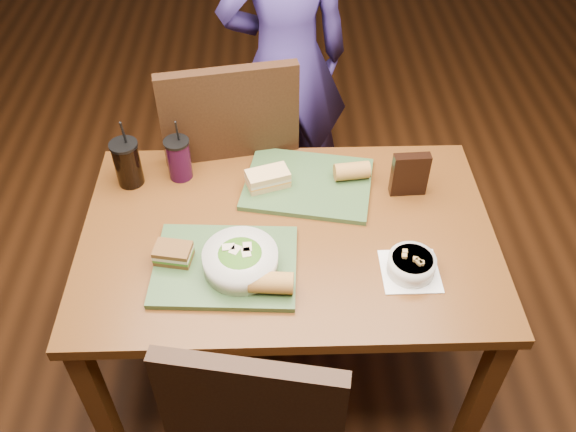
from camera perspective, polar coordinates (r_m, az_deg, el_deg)
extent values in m
plane|color=#381C0B|center=(2.51, 0.00, -13.48)|extent=(6.00, 6.00, 0.00)
cube|color=#593111|center=(2.09, -17.11, -16.84)|extent=(0.06, 0.06, 0.71)
cube|color=#593111|center=(2.11, 17.48, -16.00)|extent=(0.06, 0.06, 0.71)
cube|color=#593111|center=(2.53, -13.99, -1.84)|extent=(0.06, 0.06, 0.71)
cube|color=#593111|center=(2.54, 13.40, -1.30)|extent=(0.06, 0.06, 0.71)
cube|color=#593111|center=(1.93, 0.00, -1.91)|extent=(1.30, 0.85, 0.04)
cube|color=black|center=(1.54, -3.37, -18.91)|extent=(0.44, 0.12, 0.52)
cube|color=black|center=(2.54, -4.64, 4.58)|extent=(0.55, 0.55, 0.05)
cube|color=black|center=(2.18, -5.26, 7.12)|extent=(0.48, 0.13, 0.57)
cube|color=black|center=(2.59, -8.94, -2.95)|extent=(0.05, 0.05, 0.49)
cube|color=black|center=(2.57, 0.11, -2.80)|extent=(0.05, 0.05, 0.49)
cube|color=black|center=(2.88, -8.26, 3.01)|extent=(0.05, 0.05, 0.49)
cube|color=black|center=(2.86, -0.13, 3.19)|extent=(0.05, 0.05, 0.49)
imported|color=navy|center=(2.68, -0.20, 14.21)|extent=(0.63, 0.48, 1.56)
cube|color=#324E29|center=(1.82, -5.88, -4.65)|extent=(0.44, 0.34, 0.02)
cube|color=#324E29|center=(2.07, 1.88, 3.03)|extent=(0.47, 0.40, 0.02)
cylinder|color=silver|center=(1.78, -4.47, -4.16)|extent=(0.22, 0.22, 0.06)
ellipsoid|color=#427219|center=(1.77, -4.49, -3.89)|extent=(0.18, 0.18, 0.05)
cube|color=beige|center=(1.75, -4.97, -3.21)|extent=(0.04, 0.04, 0.01)
cube|color=beige|center=(1.76, -3.83, -2.95)|extent=(0.03, 0.04, 0.01)
cube|color=beige|center=(1.74, -3.94, -3.47)|extent=(0.03, 0.04, 0.01)
cube|color=beige|center=(1.76, -5.60, -2.96)|extent=(0.04, 0.03, 0.01)
cube|color=white|center=(1.84, 11.34, -5.09)|extent=(0.17, 0.17, 0.00)
cylinder|color=silver|center=(1.82, 11.47, -4.49)|extent=(0.14, 0.14, 0.05)
cylinder|color=black|center=(1.80, 11.56, -4.04)|extent=(0.12, 0.12, 0.01)
cube|color=#B28947|center=(1.81, 10.89, -3.30)|extent=(0.02, 0.02, 0.01)
cube|color=#B28947|center=(1.79, 12.26, -4.32)|extent=(0.02, 0.02, 0.01)
cube|color=#B28947|center=(1.79, 11.84, -3.98)|extent=(0.02, 0.02, 0.01)
cube|color=#B28947|center=(1.79, 12.40, -4.30)|extent=(0.02, 0.02, 0.01)
cube|color=#B28947|center=(1.79, 10.84, -3.69)|extent=(0.02, 0.02, 0.01)
cube|color=#B28947|center=(1.79, 12.02, -4.11)|extent=(0.02, 0.02, 0.01)
cube|color=#593819|center=(1.84, -10.61, -3.84)|extent=(0.12, 0.09, 0.01)
cube|color=#3F721E|center=(1.83, -10.66, -3.58)|extent=(0.12, 0.09, 0.01)
cube|color=beige|center=(1.83, -10.70, -3.36)|extent=(0.12, 0.09, 0.01)
cube|color=#593819|center=(1.82, -10.76, -3.08)|extent=(0.12, 0.09, 0.01)
cube|color=tan|center=(2.05, -1.89, 3.15)|extent=(0.16, 0.12, 0.02)
cube|color=orange|center=(2.04, -1.90, 3.42)|extent=(0.16, 0.12, 0.01)
cube|color=beige|center=(2.03, -1.90, 3.59)|extent=(0.16, 0.12, 0.01)
cube|color=tan|center=(2.02, -1.91, 3.92)|extent=(0.16, 0.12, 0.02)
cylinder|color=#AD7533|center=(1.72, -1.60, -6.24)|extent=(0.13, 0.07, 0.06)
cylinder|color=#AD7533|center=(2.07, 6.00, 4.21)|extent=(0.12, 0.07, 0.06)
cylinder|color=black|center=(2.11, -14.77, 4.69)|extent=(0.09, 0.09, 0.16)
cylinder|color=black|center=(2.06, -15.18, 6.45)|extent=(0.09, 0.09, 0.01)
cylinder|color=black|center=(2.03, -15.14, 7.46)|extent=(0.01, 0.03, 0.10)
cylinder|color=black|center=(2.10, -10.17, 5.19)|extent=(0.08, 0.08, 0.14)
cylinder|color=black|center=(2.06, -10.43, 6.82)|extent=(0.09, 0.09, 0.01)
cylinder|color=black|center=(2.03, -10.32, 7.76)|extent=(0.01, 0.02, 0.09)
cube|color=black|center=(2.04, 11.31, 3.84)|extent=(0.12, 0.04, 0.16)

